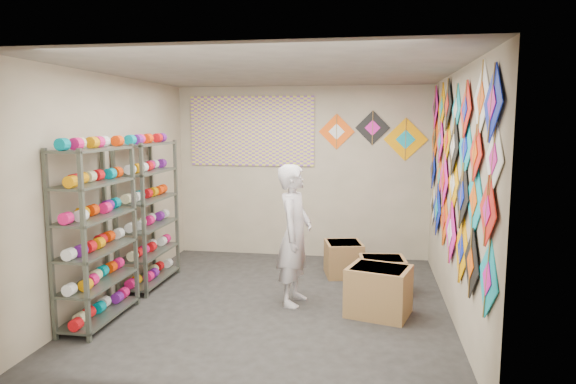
% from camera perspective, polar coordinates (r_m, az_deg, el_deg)
% --- Properties ---
extents(ground, '(4.50, 4.50, 0.00)m').
position_cam_1_polar(ground, '(6.26, -1.37, -12.22)').
color(ground, black).
extents(room_walls, '(4.50, 4.50, 4.50)m').
position_cam_1_polar(room_walls, '(5.91, -1.43, 2.95)').
color(room_walls, tan).
rests_on(room_walls, ground).
extents(shelf_rack_front, '(0.40, 1.10, 1.90)m').
position_cam_1_polar(shelf_rack_front, '(5.83, -20.54, -4.52)').
color(shelf_rack_front, '#4C5147').
rests_on(shelf_rack_front, ground).
extents(shelf_rack_back, '(0.40, 1.10, 1.90)m').
position_cam_1_polar(shelf_rack_back, '(6.97, -15.26, -2.35)').
color(shelf_rack_back, '#4C5147').
rests_on(shelf_rack_back, ground).
extents(string_spools, '(0.12, 2.36, 0.12)m').
position_cam_1_polar(string_spools, '(6.37, -17.70, -2.51)').
color(string_spools, '#F2136B').
rests_on(string_spools, ground).
extents(kite_wall_display, '(0.06, 4.32, 2.11)m').
position_cam_1_polar(kite_wall_display, '(5.90, 17.89, 2.29)').
color(kite_wall_display, '#109EB1').
rests_on(kite_wall_display, room_walls).
extents(back_wall_kites, '(1.66, 0.02, 0.77)m').
position_cam_1_polar(back_wall_kites, '(8.03, 9.70, 6.38)').
color(back_wall_kites, '#FF570A').
rests_on(back_wall_kites, room_walls).
extents(poster, '(2.00, 0.01, 1.10)m').
position_cam_1_polar(poster, '(8.24, -4.06, 6.77)').
color(poster, '#7A499E').
rests_on(poster, room_walls).
extents(shopkeeper, '(0.71, 0.56, 1.66)m').
position_cam_1_polar(shopkeeper, '(6.03, 0.74, -4.79)').
color(shopkeeper, beige).
rests_on(shopkeeper, ground).
extents(carton_a, '(0.78, 0.71, 0.55)m').
position_cam_1_polar(carton_a, '(5.91, 10.04, -10.78)').
color(carton_a, '#976A42').
rests_on(carton_a, ground).
extents(carton_b, '(0.60, 0.51, 0.46)m').
position_cam_1_polar(carton_b, '(6.64, 10.41, -9.10)').
color(carton_b, '#976A42').
rests_on(carton_b, ground).
extents(carton_c, '(0.60, 0.64, 0.47)m').
position_cam_1_polar(carton_c, '(7.31, 6.20, -7.39)').
color(carton_c, '#976A42').
rests_on(carton_c, ground).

